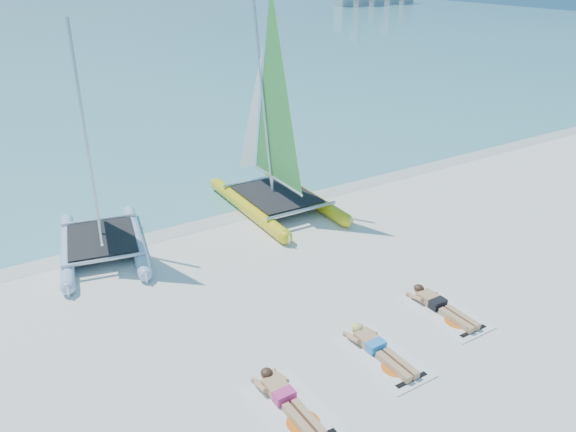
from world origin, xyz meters
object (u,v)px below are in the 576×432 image
Objects in this scene: sunbather_a at (285,398)px; catamaran_blue at (93,187)px; towel_a at (291,410)px; catamaran_yellow at (268,135)px; sunbather_c at (439,305)px; sunbather_b at (377,347)px; towel_c at (445,313)px; towel_b at (383,357)px.

catamaran_blue is at bearing 98.47° from sunbather_a.
sunbather_a is (1.07, -7.18, -1.61)m from catamaran_blue.
towel_a is 0.22m from sunbather_a.
catamaran_yellow is 3.88× the size of sunbather_c.
sunbather_c is at bearing 10.58° from towel_a.
sunbather_b is 1.00× the size of sunbather_c.
sunbather_a is at bearing -174.49° from towel_c.
catamaran_blue is at bearing 115.03° from sunbather_b.
towel_a is 4.29m from towel_c.
sunbather_c is (4.25, 0.79, 0.11)m from towel_a.
catamaran_yellow reaches higher than sunbather_c.
catamaran_blue is 7.65m from towel_a.
catamaran_blue is at bearing -174.30° from catamaran_yellow.
sunbather_c is at bearing 10.94° from sunbather_b.
catamaran_yellow is 3.88× the size of sunbather_b.
catamaran_yellow is 9.03m from towel_a.
catamaran_yellow reaches higher than catamaran_blue.
sunbather_a is 0.93× the size of towel_c.
sunbather_b reaches higher than towel_a.
sunbather_b is at bearing 10.25° from towel_a.
towel_b is 1.07× the size of sunbather_b.
towel_c is (4.25, 0.41, -0.11)m from sunbather_a.
sunbather_c is at bearing 15.99° from towel_b.
sunbather_b is 0.93× the size of towel_c.
sunbather_c is (5.32, -6.58, -1.61)m from catamaran_blue.
towel_c is (0.13, -7.15, -2.10)m from catamaran_yellow.
catamaran_blue is 0.86× the size of catamaran_yellow.
sunbather_a and sunbather_b have the same top height.
catamaran_blue reaches higher than sunbather_c.
sunbather_a is (-4.12, -7.56, -1.99)m from catamaran_yellow.
sunbather_c is (0.13, -6.96, -1.99)m from catamaran_yellow.
sunbather_a is 4.29m from sunbather_c.
sunbather_b is (2.19, 0.40, 0.11)m from towel_a.
catamaran_yellow is at bearing 75.29° from sunbather_b.
towel_c is (4.25, 0.60, 0.00)m from towel_a.
sunbather_c is (4.25, 0.60, 0.00)m from sunbather_a.
catamaran_yellow is at bearing 91.02° from towel_c.
towel_c is at bearing 5.71° from sunbather_b.
sunbather_a is 2.20m from sunbather_b.
sunbather_b reaches higher than towel_b.
towel_c is at bearing -87.46° from catamaran_yellow.
catamaran_yellow reaches higher than towel_b.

